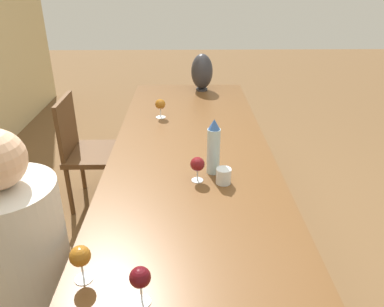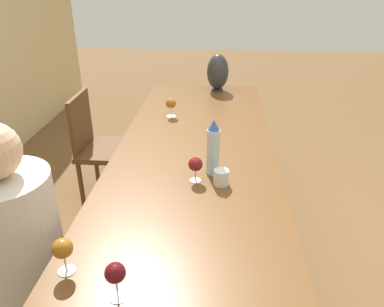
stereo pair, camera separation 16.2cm
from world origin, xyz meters
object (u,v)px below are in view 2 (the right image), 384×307
Objects in this scene: wine_glass_0 at (115,274)px; vase at (218,72)px; wine_glass_3 at (171,104)px; person_near at (19,247)px; water_bottle at (213,148)px; wine_glass_1 at (195,165)px; water_tumbler at (221,177)px; chair_near at (9,274)px; chair_far at (100,144)px; wine_glass_2 at (63,249)px.

vase is at bearing -7.03° from wine_glass_0.
person_near reaches higher than wine_glass_3.
water_bottle is 0.13m from wine_glass_1.
chair_near is (-0.40, 0.94, -0.31)m from water_tumbler.
wine_glass_0 is 0.16× the size of chair_far.
person_near is at bearing 122.11° from water_bottle.
wine_glass_1 is (0.03, 0.13, 0.05)m from water_tumbler.
person_near is (0.00, -0.08, 0.16)m from chair_near.
wine_glass_3 is 0.16× the size of chair_near.
vase is 1.17m from chair_far.
wine_glass_3 reaches higher than chair_far.
wine_glass_0 is 1.67m from wine_glass_3.
wine_glass_2 is at bearing 167.39° from vase.
wine_glass_1 reaches higher than water_tumbler.
wine_glass_0 is 1.08× the size of wine_glass_1.
water_tumbler is 1.41m from chair_far.
water_bottle is 0.16m from water_tumbler.
wine_glass_2 is 0.45m from person_near.
water_bottle is 2.13× the size of wine_glass_0.
water_bottle is 2.30× the size of wine_glass_1.
chair_near is (-1.33, 0.58, -0.37)m from wine_glass_3.
person_near reaches higher than chair_near.
person_near is at bearing 57.36° from wine_glass_0.
wine_glass_1 is 0.95× the size of wine_glass_3.
vase is 2.23m from chair_near.
wine_glass_1 is 0.99m from chair_near.
water_bottle is at bearing 22.19° from water_tumbler.
wine_glass_0 is (-0.85, 0.29, -0.04)m from water_bottle.
water_tumbler is at bearing -157.81° from water_bottle.
person_near reaches higher than wine_glass_1.
chair_near is (-0.43, 0.82, -0.37)m from wine_glass_1.
person_near is (-1.33, 0.49, -0.21)m from wine_glass_3.
chair_near is at bearing 180.00° from chair_far.
water_tumbler is 1.07m from chair_near.
vase reaches higher than water_bottle.
water_tumbler is at bearing -66.93° from chair_near.
wine_glass_0 is at bearing -160.51° from chair_far.
person_near is at bearing 157.72° from vase.
wine_glass_1 is 0.93m from wine_glass_3.
wine_glass_1 reaches higher than chair_far.
wine_glass_1 is 0.94× the size of wine_glass_2.
water_bottle is 0.90m from wine_glass_0.
water_bottle is at bearing -33.60° from wine_glass_2.
chair_near is 0.18m from person_near.
wine_glass_0 is at bearing 172.97° from vase.
wine_glass_1 is at bearing -139.86° from chair_far.
wine_glass_2 is at bearing 146.40° from water_bottle.
water_bottle is 1.48m from vase.
person_near reaches higher than water_bottle.
water_bottle reaches higher than wine_glass_3.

